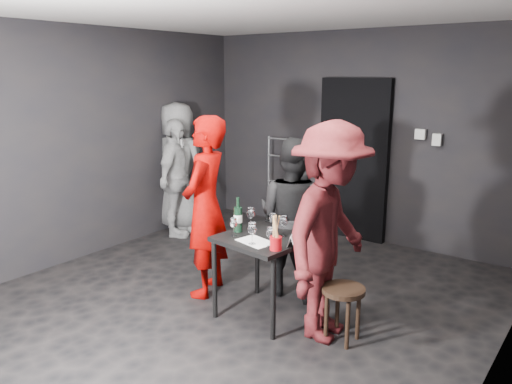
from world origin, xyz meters
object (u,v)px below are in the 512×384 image
Objects in this scene: hand_truck at (278,210)px; man_maroon at (331,210)px; tasting_table at (265,247)px; bystander_grey at (178,155)px; server_red at (205,191)px; wine_bottle at (238,218)px; stool at (343,298)px; breadstick_cup at (276,233)px; bystander_cream at (175,175)px; woman_black at (293,214)px.

man_maroon is (2.09, -2.31, 0.87)m from hand_truck.
man_maroon reaches higher than tasting_table.
man_maroon is 3.45m from bystander_grey.
man_maroon is (1.39, -0.03, 0.04)m from server_red.
stool is at bearing 1.99° from wine_bottle.
stool is 1.51× the size of breadstick_cup.
tasting_table is 0.78m from man_maroon.
bystander_grey is at bearing 12.80° from bystander_cream.
server_red reaches higher than wine_bottle.
bystander_cream is at bearing 153.49° from tasting_table.
bystander_grey is (-0.22, 0.27, 0.22)m from bystander_cream.
man_maroon reaches higher than wine_bottle.
hand_truck reaches higher than wine_bottle.
woman_black is 0.84m from breadstick_cup.
tasting_table is 0.83m from stool.
bystander_grey is (-3.15, 1.40, -0.05)m from man_maroon.
server_red is 1.27× the size of bystander_cream.
hand_truck reaches higher than stool.
server_red is 6.53× the size of wine_bottle.
stool is 1.46× the size of wine_bottle.
bystander_cream is 2.33m from wine_bottle.
bystander_cream is at bearing -145.05° from server_red.
bystander_cream is (-2.29, 1.14, 0.18)m from tasting_table.
woman_black is 2.61m from bystander_grey.
woman_black reaches higher than tasting_table.
server_red is at bearing 136.94° from bystander_grey.
hand_truck is at bearing 177.45° from server_red.
breadstick_cup is (1.72, -2.55, 0.66)m from hand_truck.
hand_truck is 1.70× the size of tasting_table.
wine_bottle is at bearing -146.71° from bystander_cream.
hand_truck is 1.63m from bystander_grey.
stool is 3.64m from bystander_grey.
stool is (2.23, -2.32, 0.15)m from hand_truck.
woman_black is at bearing 47.35° from man_maroon.
hand_truck is 1.57m from bystander_cream.
tasting_table is at bearing 94.07° from woman_black.
tasting_table is at bearing 141.04° from breadstick_cup.
tasting_table is 0.58m from woman_black.
tasting_table is 2.90m from bystander_grey.
woman_black is (1.39, -1.78, 0.60)m from hand_truck.
server_red reaches higher than tasting_table.
hand_truck is 2.77m from tasting_table.
wine_bottle is (-0.92, -0.04, -0.22)m from man_maroon.
woman_black is (0.69, 0.51, -0.23)m from server_red.
man_maroon is 1.32× the size of bystander_cream.
stool is 0.22× the size of bystander_grey.
tasting_table is 1.60× the size of stool.
woman_black is at bearing 69.05° from wine_bottle.
man_maroon is 7.02× the size of breadstick_cup.
man_maroon is 1.05× the size of bystander_grey.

